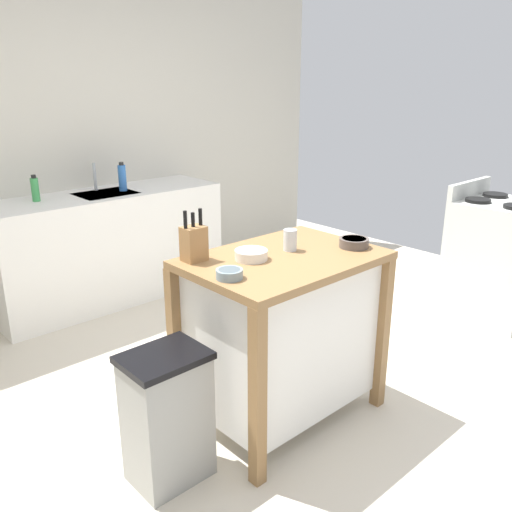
% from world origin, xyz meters
% --- Properties ---
extents(ground_plane, '(6.34, 6.34, 0.00)m').
position_xyz_m(ground_plane, '(0.00, 0.00, 0.00)').
color(ground_plane, beige).
rests_on(ground_plane, ground).
extents(wall_back, '(5.34, 0.10, 2.60)m').
position_xyz_m(wall_back, '(0.00, 2.46, 1.30)').
color(wall_back, beige).
rests_on(wall_back, ground).
extents(kitchen_island, '(0.98, 0.68, 0.91)m').
position_xyz_m(kitchen_island, '(-0.00, 0.00, 0.51)').
color(kitchen_island, olive).
rests_on(kitchen_island, ground).
extents(knife_block, '(0.11, 0.09, 0.25)m').
position_xyz_m(knife_block, '(-0.37, 0.25, 1.00)').
color(knife_block, '#9E7042').
rests_on(knife_block, kitchen_island).
extents(bowl_ceramic_small, '(0.12, 0.12, 0.04)m').
position_xyz_m(bowl_ceramic_small, '(-0.40, -0.06, 0.93)').
color(bowl_ceramic_small, gray).
rests_on(bowl_ceramic_small, kitchen_island).
extents(bowl_ceramic_wide, '(0.15, 0.15, 0.05)m').
position_xyz_m(bowl_ceramic_wide, '(0.38, -0.14, 0.93)').
color(bowl_ceramic_wide, '#564C47').
rests_on(bowl_ceramic_wide, kitchen_island).
extents(bowl_stoneware_deep, '(0.16, 0.16, 0.05)m').
position_xyz_m(bowl_stoneware_deep, '(-0.16, 0.07, 0.93)').
color(bowl_stoneware_deep, silver).
rests_on(bowl_stoneware_deep, kitchen_island).
extents(drinking_cup, '(0.07, 0.07, 0.11)m').
position_xyz_m(drinking_cup, '(0.09, 0.05, 0.96)').
color(drinking_cup, silver).
rests_on(drinking_cup, kitchen_island).
extents(trash_bin, '(0.36, 0.28, 0.63)m').
position_xyz_m(trash_bin, '(-0.73, -0.01, 0.32)').
color(trash_bin, gray).
rests_on(trash_bin, ground).
extents(sink_counter, '(1.86, 0.60, 0.89)m').
position_xyz_m(sink_counter, '(0.11, 2.11, 0.45)').
color(sink_counter, white).
rests_on(sink_counter, ground).
extents(sink_faucet, '(0.02, 0.02, 0.22)m').
position_xyz_m(sink_faucet, '(0.11, 2.25, 1.00)').
color(sink_faucet, '#B7BCC1').
rests_on(sink_faucet, sink_counter).
extents(bottle_hand_soap, '(0.06, 0.06, 0.20)m').
position_xyz_m(bottle_hand_soap, '(-0.40, 2.17, 0.98)').
color(bottle_hand_soap, green).
rests_on(bottle_hand_soap, sink_counter).
extents(bottle_spray_cleaner, '(0.06, 0.06, 0.23)m').
position_xyz_m(bottle_spray_cleaner, '(0.27, 2.09, 1.00)').
color(bottle_spray_cleaner, blue).
rests_on(bottle_spray_cleaner, sink_counter).
extents(stove, '(0.60, 0.60, 1.01)m').
position_xyz_m(stove, '(2.12, -0.18, 0.45)').
color(stove, silver).
rests_on(stove, ground).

